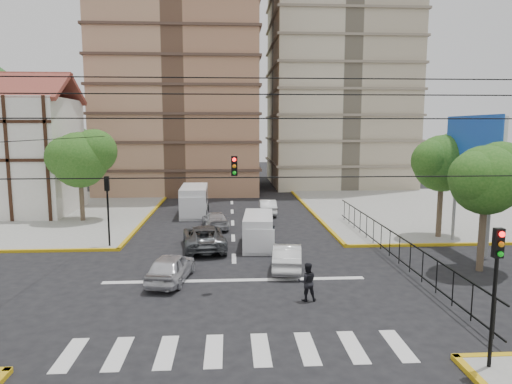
{
  "coord_description": "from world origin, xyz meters",
  "views": [
    {
      "loc": [
        -0.23,
        -20.64,
        7.52
      ],
      "look_at": [
        1.24,
        4.23,
        4.0
      ],
      "focal_mm": 32.0,
      "sensor_mm": 36.0,
      "label": 1
    }
  ],
  "objects": [
    {
      "name": "tudor_building",
      "position": [
        -19.0,
        20.0,
        5.25
      ],
      "size": [
        10.8,
        8.05,
        12.23
      ],
      "color": "silver",
      "rests_on": "ground"
    },
    {
      "name": "tree_park_a",
      "position": [
        13.08,
        2.01,
        5.01
      ],
      "size": [
        4.41,
        3.6,
        6.83
      ],
      "color": "#473828",
      "rests_on": "ground"
    },
    {
      "name": "car_grey_mid_left",
      "position": [
        -1.85,
        7.35,
        0.75
      ],
      "size": [
        3.09,
        5.64,
        1.5
      ],
      "primitive_type": "imported",
      "rotation": [
        0.0,
        0.0,
        3.26
      ],
      "color": "#54585C",
      "rests_on": "ground"
    },
    {
      "name": "stop_line",
      "position": [
        0.0,
        1.2,
        0.01
      ],
      "size": [
        13.0,
        0.4,
        0.01
      ],
      "primitive_type": "cube",
      "color": "silver",
      "rests_on": "ground"
    },
    {
      "name": "ground",
      "position": [
        0.0,
        0.0,
        0.0
      ],
      "size": [
        160.0,
        160.0,
        0.0
      ],
      "primitive_type": "plane",
      "color": "black",
      "rests_on": "ground"
    },
    {
      "name": "sidewalk_ne",
      "position": [
        20.0,
        20.0,
        0.07
      ],
      "size": [
        26.0,
        26.0,
        0.15
      ],
      "primitive_type": "cube",
      "color": "gray",
      "rests_on": "ground"
    },
    {
      "name": "van_left_lane",
      "position": [
        -3.29,
        18.27,
        1.22
      ],
      "size": [
        2.32,
        5.61,
        2.51
      ],
      "rotation": [
        0.0,
        0.0,
        0.02
      ],
      "color": "silver",
      "rests_on": "ground"
    },
    {
      "name": "billboard",
      "position": [
        14.45,
        6.0,
        6.0
      ],
      "size": [
        0.36,
        6.2,
        8.1
      ],
      "color": "slate",
      "rests_on": "ground"
    },
    {
      "name": "tree_park_c",
      "position": [
        14.09,
        9.01,
        5.34
      ],
      "size": [
        4.65,
        3.8,
        7.25
      ],
      "color": "#473828",
      "rests_on": "ground"
    },
    {
      "name": "car_silver_rear_left",
      "position": [
        -1.31,
        13.24,
        0.61
      ],
      "size": [
        2.36,
        4.45,
        1.23
      ],
      "primitive_type": "imported",
      "rotation": [
        0.0,
        0.0,
        3.3
      ],
      "color": "#BBBCC1",
      "rests_on": "ground"
    },
    {
      "name": "traffic_light_hanging",
      "position": [
        0.0,
        -2.04,
        5.9
      ],
      "size": [
        18.0,
        9.12,
        0.92
      ],
      "color": "black",
      "rests_on": "ground"
    },
    {
      "name": "traffic_light_se",
      "position": [
        7.8,
        -7.8,
        3.11
      ],
      "size": [
        0.28,
        0.22,
        4.4
      ],
      "color": "black",
      "rests_on": "ground"
    },
    {
      "name": "car_silver_front_left",
      "position": [
        -3.14,
        1.25,
        0.71
      ],
      "size": [
        2.34,
        4.38,
        1.42
      ],
      "primitive_type": "imported",
      "rotation": [
        0.0,
        0.0,
        2.97
      ],
      "color": "silver",
      "rests_on": "ground"
    },
    {
      "name": "car_white_rear_right",
      "position": [
        3.07,
        18.49,
        0.66
      ],
      "size": [
        1.46,
        4.05,
        1.33
      ],
      "primitive_type": "imported",
      "rotation": [
        0.0,
        0.0,
        3.13
      ],
      "color": "silver",
      "rests_on": "ground"
    },
    {
      "name": "park_fence",
      "position": [
        9.0,
        4.5,
        0.0
      ],
      "size": [
        0.1,
        22.5,
        1.66
      ],
      "primitive_type": null,
      "color": "black",
      "rests_on": "ground"
    },
    {
      "name": "pedestrian_crosswalk",
      "position": [
        3.12,
        -1.66,
        0.85
      ],
      "size": [
        0.85,
        0.67,
        1.7
      ],
      "primitive_type": "imported",
      "rotation": [
        0.0,
        0.0,
        3.17
      ],
      "color": "black",
      "rests_on": "ground"
    },
    {
      "name": "car_white_front_right",
      "position": [
        2.83,
        2.86,
        0.7
      ],
      "size": [
        2.05,
        4.39,
        1.39
      ],
      "primitive_type": "imported",
      "rotation": [
        0.0,
        0.0,
        3.0
      ],
      "color": "silver",
      "rests_on": "ground"
    },
    {
      "name": "crosswalk_stripes",
      "position": [
        0.0,
        -6.0,
        0.01
      ],
      "size": [
        12.0,
        2.4,
        0.01
      ],
      "primitive_type": "cube",
      "color": "silver",
      "rests_on": "ground"
    },
    {
      "name": "sidewalk_nw",
      "position": [
        -20.0,
        20.0,
        0.07
      ],
      "size": [
        26.0,
        26.0,
        0.15
      ],
      "primitive_type": "cube",
      "color": "gray",
      "rests_on": "ground"
    },
    {
      "name": "traffic_light_nw",
      "position": [
        -7.8,
        7.8,
        3.11
      ],
      "size": [
        0.28,
        0.22,
        4.4
      ],
      "color": "black",
      "rests_on": "ground"
    },
    {
      "name": "car_darkgrey_mid_right",
      "position": [
        2.31,
        14.18,
        0.61
      ],
      "size": [
        1.77,
        3.7,
        1.22
      ],
      "primitive_type": "imported",
      "rotation": [
        0.0,
        0.0,
        3.05
      ],
      "color": "#2B2A2D",
      "rests_on": "ground"
    },
    {
      "name": "tree_tudor",
      "position": [
        -11.9,
        16.01,
        5.22
      ],
      "size": [
        5.39,
        4.4,
        7.43
      ],
      "color": "#473828",
      "rests_on": "ground"
    },
    {
      "name": "van_right_lane",
      "position": [
        1.59,
        7.46,
        1.0
      ],
      "size": [
        2.16,
        4.7,
        2.06
      ],
      "rotation": [
        0.0,
        0.0,
        -0.09
      ],
      "color": "silver",
      "rests_on": "ground"
    }
  ]
}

